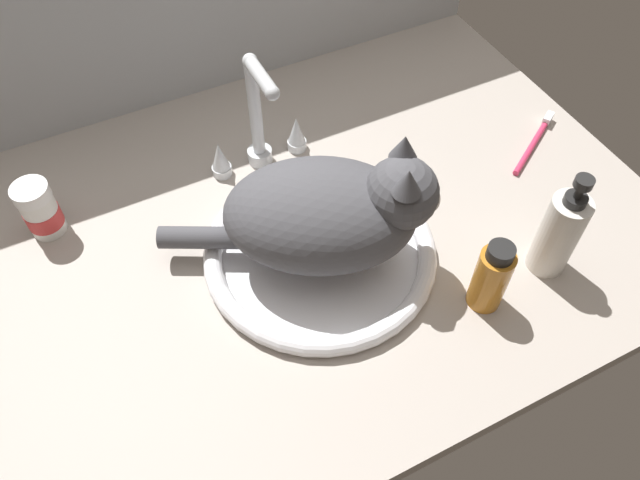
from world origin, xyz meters
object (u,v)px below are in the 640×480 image
Objects in this scene: pill_bottle at (40,211)px; toothbrush at (534,142)px; faucet at (258,127)px; cat at (333,212)px; amber_bottle at (491,277)px; soap_pump_bottle at (559,233)px; sink_basin at (320,252)px.

pill_bottle is 0.63× the size of toothbrush.
faucet reaches higher than toothbrush.
cat is 4.00× the size of pill_bottle.
soap_pump_bottle is at bearing 5.31° from amber_bottle.
cat is 2.06× the size of soap_pump_bottle.
sink_basin is 3.68× the size of pill_bottle.
pill_bottle is at bearing 177.47° from faucet.
sink_basin is 0.92× the size of cat.
soap_pump_bottle is 25.90cm from toothbrush.
sink_basin is at bearing 135.42° from amber_bottle.
amber_bottle reaches higher than toothbrush.
cat reaches higher than pill_bottle.
cat is 2.51× the size of toothbrush.
cat is 42.74cm from toothbrush.
toothbrush is at bearing -13.04° from pill_bottle.
cat is (1.53, -22.09, 2.07)cm from faucet.
soap_pump_bottle is 1.22× the size of toothbrush.
toothbrush is (42.84, 5.00, -0.57)cm from sink_basin.
cat reaches higher than soap_pump_bottle.
pill_bottle is 0.77× the size of amber_bottle.
pill_bottle is at bearing 146.19° from sink_basin.
amber_bottle is (15.31, -15.82, -4.45)cm from cat.
faucet is 41.55cm from amber_bottle.
cat is 3.09× the size of amber_bottle.
pill_bottle is at bearing 166.96° from toothbrush.
soap_pump_bottle is at bearing -52.36° from faucet.
soap_pump_bottle is at bearing -28.66° from sink_basin.
soap_pump_bottle is (11.56, 1.07, 1.52)cm from amber_bottle.
soap_pump_bottle reaches higher than sink_basin.
faucet reaches higher than soap_pump_bottle.
amber_bottle is at bearing -66.04° from faucet.
pill_bottle reaches higher than toothbrush.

